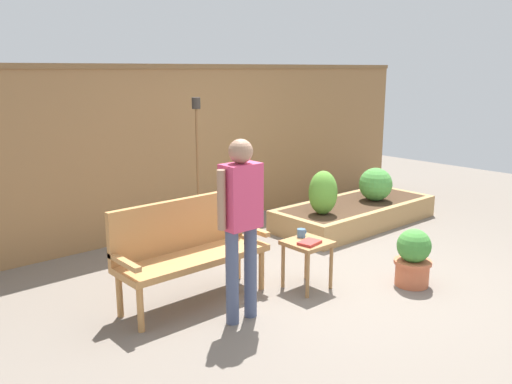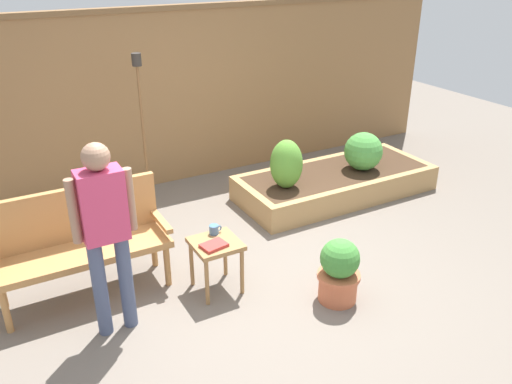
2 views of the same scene
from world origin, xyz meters
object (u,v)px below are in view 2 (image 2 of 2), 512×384
tiki_torch (141,107)px  cup_on_table (214,229)px  garden_bench (79,236)px  person_by_bench (105,225)px  book_on_table (214,245)px  shrub_far_corner (363,151)px  side_table (216,250)px  shrub_near_bench (286,164)px  potted_boxwood (339,271)px

tiki_torch → cup_on_table: bearing=-88.2°
garden_bench → person_by_bench: 0.76m
cup_on_table → book_on_table: (-0.10, -0.20, -0.03)m
garden_bench → shrub_far_corner: garden_bench is taller
side_table → person_by_bench: 1.06m
shrub_near_bench → shrub_far_corner: bearing=0.0°
potted_boxwood → shrub_near_bench: (0.50, 1.64, 0.29)m
cup_on_table → shrub_far_corner: shrub_far_corner is taller
tiki_torch → person_by_bench: 2.13m
shrub_near_bench → person_by_bench: size_ratio=0.36×
cup_on_table → shrub_far_corner: size_ratio=0.25×
book_on_table → garden_bench: bearing=137.2°
side_table → book_on_table: bearing=-124.2°
side_table → cup_on_table: cup_on_table is taller
side_table → tiki_torch: (-0.00, 1.81, 0.81)m
side_table → tiki_torch: tiki_torch is taller
potted_boxwood → book_on_table: bearing=147.1°
book_on_table → side_table: bearing=45.5°
cup_on_table → shrub_far_corner: bearing=20.1°
side_table → shrub_near_bench: size_ratio=0.86×
shrub_far_corner → person_by_bench: (-3.34, -1.10, 0.40)m
side_table → book_on_table: (-0.05, -0.07, 0.10)m
garden_bench → side_table: size_ratio=3.00×
shrub_far_corner → tiki_torch: size_ratio=0.26×
shrub_near_bench → tiki_torch: tiki_torch is taller
cup_on_table → shrub_near_bench: 1.55m
garden_bench → shrub_far_corner: (3.44, 0.45, -0.01)m
shrub_near_bench → tiki_torch: (-1.34, 0.81, 0.63)m
shrub_far_corner → tiki_torch: (-2.43, 0.81, 0.68)m
potted_boxwood → shrub_near_bench: 1.74m
person_by_bench → potted_boxwood: bearing=-17.2°
cup_on_table → potted_boxwood: (0.79, -0.77, -0.23)m
shrub_far_corner → garden_bench: bearing=-172.5°
shrub_far_corner → person_by_bench: 3.54m
side_table → potted_boxwood: potted_boxwood is taller
book_on_table → shrub_near_bench: 1.75m
book_on_table → shrub_far_corner: size_ratio=0.45×
book_on_table → person_by_bench: person_by_bench is taller
tiki_torch → shrub_far_corner: bearing=-18.4°
garden_bench → book_on_table: 1.15m
book_on_table → person_by_bench: 0.97m
shrub_far_corner → tiki_torch: 2.65m
shrub_near_bench → tiki_torch: 1.69m
cup_on_table → shrub_near_bench: bearing=34.0°
shrub_far_corner → person_by_bench: size_ratio=0.30×
side_table → book_on_table: 0.13m
garden_bench → tiki_torch: tiki_torch is taller
side_table → cup_on_table: size_ratio=4.14×
garden_bench → cup_on_table: garden_bench is taller
cup_on_table → person_by_bench: 1.07m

